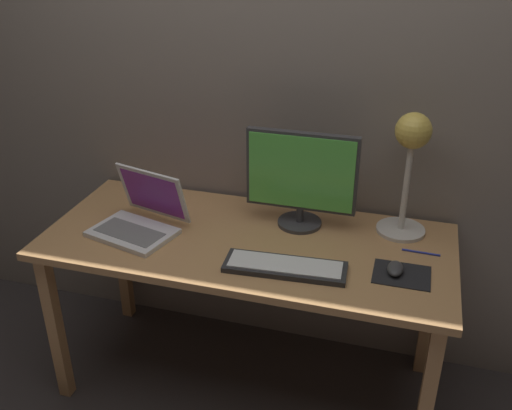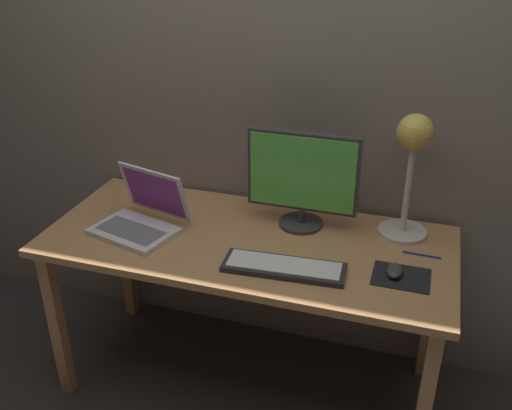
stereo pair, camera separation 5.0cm
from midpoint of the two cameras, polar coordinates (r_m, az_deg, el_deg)
name	(u,v)px [view 1 (the left image)]	position (r m, az deg, el deg)	size (l,w,h in m)	color
ground_plane	(248,380)	(2.71, -1.36, -16.94)	(4.80, 4.80, 0.00)	#383333
back_wall	(274,72)	(2.41, 1.20, 13.00)	(4.80, 0.06, 2.60)	gray
desk	(247,256)	(2.30, -1.54, -5.05)	(1.60, 0.70, 0.74)	tan
monitor	(301,177)	(2.27, 3.88, 2.81)	(0.44, 0.18, 0.40)	#38383A
keyboard_main	(285,267)	(2.07, 2.21, -6.13)	(0.45, 0.17, 0.03)	#28282B
laptop	(142,214)	(2.35, -11.82, -0.86)	(0.38, 0.36, 0.24)	silver
desk_lamp	(411,152)	(2.23, 14.46, 5.11)	(0.19, 0.19, 0.49)	beige
mousepad	(402,275)	(2.10, 13.58, -6.73)	(0.20, 0.16, 0.00)	black
mouse	(395,269)	(2.10, 12.97, -6.16)	(0.06, 0.10, 0.03)	#38383A
pen	(421,252)	(2.25, 15.43, -4.56)	(0.01, 0.01, 0.14)	#2633A5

